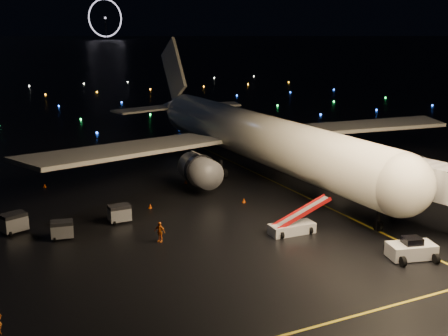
{
  "coord_description": "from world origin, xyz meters",
  "views": [
    {
      "loc": [
        -22.61,
        -36.49,
        18.74
      ],
      "look_at": [
        0.89,
        12.0,
        5.0
      ],
      "focal_mm": 45.0,
      "sensor_mm": 36.0,
      "label": 1
    }
  ],
  "objects": [
    {
      "name": "belt_loader",
      "position": [
        4.4,
        4.81,
        1.52
      ],
      "size": [
        6.34,
        1.96,
        3.04
      ],
      "primitive_type": null,
      "rotation": [
        0.0,
        0.0,
        -0.04
      ],
      "color": "silver",
      "rests_on": "ground"
    },
    {
      "name": "safety_cone_2",
      "position": [
        -5.07,
        17.58,
        0.23
      ],
      "size": [
        0.46,
        0.46,
        0.46
      ],
      "primitive_type": "cone",
      "rotation": [
        0.0,
        0.0,
        0.16
      ],
      "color": "#E44A04",
      "rests_on": "ground"
    },
    {
      "name": "ferris_wheel",
      "position": [
        170.0,
        720.0,
        26.0
      ],
      "size": [
        49.33,
        16.8,
        52.0
      ],
      "primitive_type": null,
      "rotation": [
        0.0,
        0.0,
        0.26
      ],
      "color": "black",
      "rests_on": "ground"
    },
    {
      "name": "airliner",
      "position": [
        11.31,
        27.51,
        8.4
      ],
      "size": [
        60.82,
        57.94,
        16.79
      ],
      "primitive_type": null,
      "rotation": [
        0.0,
        0.0,
        0.03
      ],
      "color": "silver",
      "rests_on": "ground"
    },
    {
      "name": "taxiway_lights",
      "position": [
        0.0,
        106.0,
        0.18
      ],
      "size": [
        164.0,
        92.0,
        0.36
      ],
      "primitive_type": null,
      "color": "black",
      "rests_on": "ground"
    },
    {
      "name": "crew_c",
      "position": [
        -7.3,
        8.2,
        0.93
      ],
      "size": [
        1.03,
        1.13,
        1.86
      ],
      "primitive_type": "imported",
      "rotation": [
        0.0,
        0.0,
        -0.9
      ],
      "color": "orange",
      "rests_on": "ground"
    },
    {
      "name": "baggage_cart_1",
      "position": [
        -18.73,
        16.3,
        0.93
      ],
      "size": [
        2.58,
        2.19,
        1.86
      ],
      "primitive_type": "cube",
      "rotation": [
        0.0,
        0.0,
        0.35
      ],
      "color": "gray",
      "rests_on": "ground"
    },
    {
      "name": "lane_centre",
      "position": [
        12.0,
        15.0,
        0.01
      ],
      "size": [
        0.25,
        80.0,
        0.02
      ],
      "primitive_type": "cube",
      "color": "gold",
      "rests_on": "ground"
    },
    {
      "name": "safety_cone_0",
      "position": [
        4.75,
        14.98,
        0.24
      ],
      "size": [
        0.44,
        0.44,
        0.49
      ],
      "primitive_type": "cone",
      "rotation": [
        0.0,
        0.0,
        0.02
      ],
      "color": "#E44A04",
      "rests_on": "ground"
    },
    {
      "name": "baggage_cart_0",
      "position": [
        -9.13,
        14.78,
        0.87
      ],
      "size": [
        2.07,
        1.46,
        1.75
      ],
      "primitive_type": "cube",
      "rotation": [
        0.0,
        0.0,
        0.01
      ],
      "color": "gray",
      "rests_on": "ground"
    },
    {
      "name": "baggage_cart_2",
      "position": [
        -14.99,
        12.75,
        0.83
      ],
      "size": [
        2.16,
        1.69,
        1.65
      ],
      "primitive_type": "cube",
      "rotation": [
        0.0,
        0.0,
        -0.18
      ],
      "color": "gray",
      "rests_on": "ground"
    },
    {
      "name": "safety_cone_1",
      "position": [
        1.88,
        24.7,
        0.25
      ],
      "size": [
        0.52,
        0.52,
        0.49
      ],
      "primitive_type": "cone",
      "rotation": [
        0.0,
        0.0,
        0.21
      ],
      "color": "#E44A04",
      "rests_on": "ground"
    },
    {
      "name": "lane_cross",
      "position": [
        -5.0,
        -10.0,
        0.01
      ],
      "size": [
        60.0,
        0.25,
        0.02
      ],
      "primitive_type": "cube",
      "color": "gold",
      "rests_on": "ground"
    },
    {
      "name": "pushback_tug",
      "position": [
        10.18,
        -4.36,
        0.91
      ],
      "size": [
        4.21,
        2.92,
        1.82
      ],
      "primitive_type": "cube",
      "rotation": [
        0.0,
        0.0,
        -0.26
      ],
      "color": "silver",
      "rests_on": "ground"
    },
    {
      "name": "safety_cone_3",
      "position": [
        -13.87,
        30.61,
        0.23
      ],
      "size": [
        0.5,
        0.5,
        0.46
      ],
      "primitive_type": "cone",
      "rotation": [
        0.0,
        0.0,
        -0.26
      ],
      "color": "#E44A04",
      "rests_on": "ground"
    }
  ]
}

